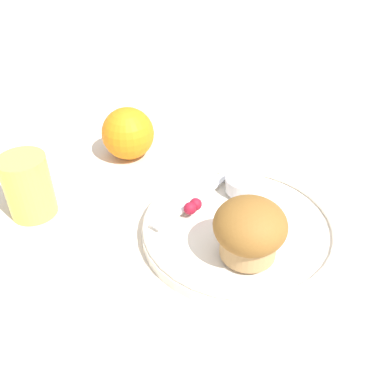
% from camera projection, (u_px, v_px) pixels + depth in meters
% --- Properties ---
extents(ground_plane, '(3.00, 3.00, 0.00)m').
position_uv_depth(ground_plane, '(214.00, 231.00, 0.55)').
color(ground_plane, beige).
extents(plate, '(0.25, 0.25, 0.02)m').
position_uv_depth(plate, '(238.00, 228.00, 0.54)').
color(plate, silver).
rests_on(plate, ground_plane).
extents(muffin, '(0.08, 0.08, 0.07)m').
position_uv_depth(muffin, '(250.00, 230.00, 0.47)').
color(muffin, tan).
rests_on(muffin, plate).
extents(cream_ramekin, '(0.05, 0.05, 0.02)m').
position_uv_depth(cream_ramekin, '(244.00, 183.00, 0.59)').
color(cream_ramekin, silver).
rests_on(cream_ramekin, plate).
extents(berry_pair, '(0.03, 0.02, 0.02)m').
position_uv_depth(berry_pair, '(194.00, 206.00, 0.55)').
color(berry_pair, maroon).
rests_on(berry_pair, plate).
extents(butter_knife, '(0.18, 0.02, 0.00)m').
position_uv_depth(butter_knife, '(200.00, 194.00, 0.58)').
color(butter_knife, silver).
rests_on(butter_knife, plate).
extents(orange_fruit, '(0.08, 0.08, 0.08)m').
position_uv_depth(orange_fruit, '(128.00, 133.00, 0.67)').
color(orange_fruit, orange).
rests_on(orange_fruit, ground_plane).
extents(juice_glass, '(0.06, 0.06, 0.09)m').
position_uv_depth(juice_glass, '(28.00, 186.00, 0.56)').
color(juice_glass, '#EAD14C').
rests_on(juice_glass, ground_plane).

